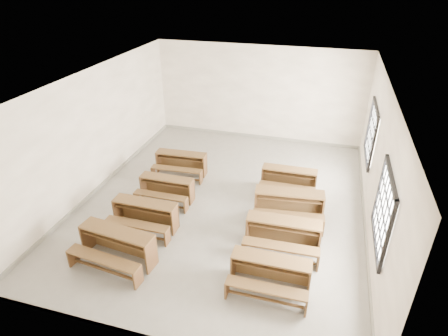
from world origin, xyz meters
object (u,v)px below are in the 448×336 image
(desk_set_4, at_px, (270,271))
(desk_set_6, at_px, (289,203))
(desk_set_0, at_px, (117,244))
(desk_set_3, at_px, (181,162))
(desk_set_5, at_px, (283,233))
(desk_set_2, at_px, (166,187))
(desk_set_7, at_px, (289,178))
(desk_set_1, at_px, (145,213))

(desk_set_4, distance_m, desk_set_6, 2.31)
(desk_set_0, xyz_separation_m, desk_set_3, (-0.09, 3.78, -0.04))
(desk_set_5, bearing_deg, desk_set_2, 159.32)
(desk_set_5, bearing_deg, desk_set_7, 92.58)
(desk_set_5, distance_m, desk_set_7, 2.39)
(desk_set_4, bearing_deg, desk_set_1, 161.45)
(desk_set_1, bearing_deg, desk_set_2, 90.12)
(desk_set_4, relative_size, desk_set_7, 1.02)
(desk_set_2, bearing_deg, desk_set_7, 23.46)
(desk_set_0, bearing_deg, desk_set_5, 28.64)
(desk_set_3, relative_size, desk_set_7, 1.03)
(desk_set_4, height_order, desk_set_6, desk_set_6)
(desk_set_3, bearing_deg, desk_set_4, -51.41)
(desk_set_5, height_order, desk_set_7, desk_set_5)
(desk_set_4, xyz_separation_m, desk_set_5, (0.07, 1.18, 0.02))
(desk_set_1, height_order, desk_set_6, desk_set_6)
(desk_set_3, relative_size, desk_set_4, 1.01)
(desk_set_5, bearing_deg, desk_set_4, -95.07)
(desk_set_2, height_order, desk_set_7, desk_set_7)
(desk_set_1, relative_size, desk_set_4, 1.01)
(desk_set_5, bearing_deg, desk_set_1, -179.15)
(desk_set_3, xyz_separation_m, desk_set_5, (3.31, -2.47, 0.03))
(desk_set_0, relative_size, desk_set_3, 1.13)
(desk_set_0, bearing_deg, desk_set_6, 43.70)
(desk_set_3, bearing_deg, desk_set_0, -91.65)
(desk_set_1, height_order, desk_set_2, desk_set_1)
(desk_set_6, bearing_deg, desk_set_3, 151.62)
(desk_set_1, xyz_separation_m, desk_set_3, (-0.14, 2.61, -0.01))
(desk_set_0, distance_m, desk_set_6, 4.02)
(desk_set_1, bearing_deg, desk_set_3, 93.41)
(desk_set_0, height_order, desk_set_3, desk_set_0)
(desk_set_3, height_order, desk_set_6, desk_set_6)
(desk_set_0, bearing_deg, desk_set_4, 8.81)
(desk_set_1, distance_m, desk_set_2, 1.23)
(desk_set_2, relative_size, desk_set_6, 0.82)
(desk_set_3, distance_m, desk_set_7, 3.14)
(desk_set_0, relative_size, desk_set_6, 1.00)
(desk_set_2, height_order, desk_set_5, desk_set_5)
(desk_set_1, distance_m, desk_set_3, 2.61)
(desk_set_7, bearing_deg, desk_set_4, -88.67)
(desk_set_5, bearing_deg, desk_set_3, 141.67)
(desk_set_1, xyz_separation_m, desk_set_4, (3.11, -1.05, -0.00))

